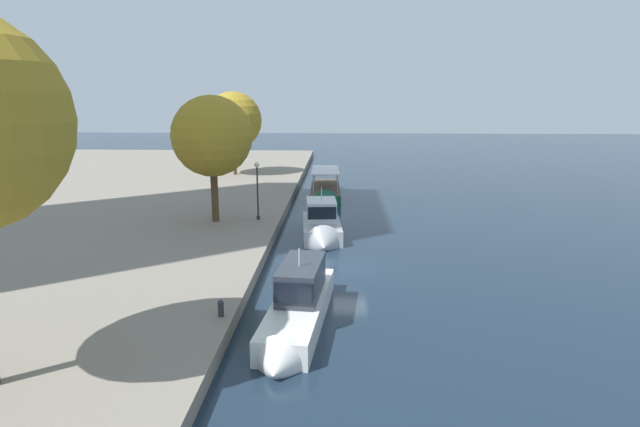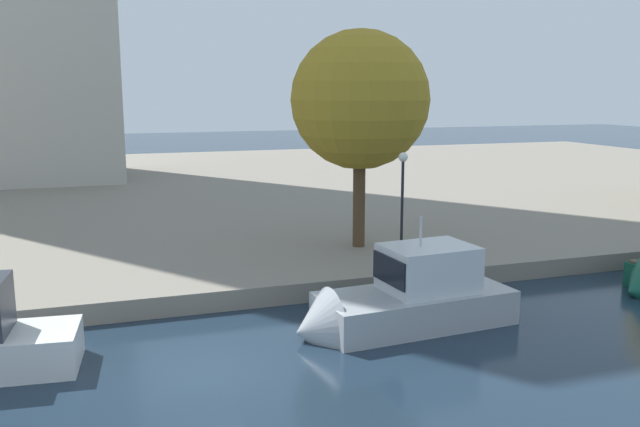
% 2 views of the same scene
% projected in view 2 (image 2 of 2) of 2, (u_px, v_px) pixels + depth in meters
% --- Properties ---
extents(ground_plane, '(220.00, 220.00, 0.00)m').
position_uv_depth(ground_plane, '(204.00, 376.00, 18.77)').
color(ground_plane, '#192838').
extents(dock_promenade, '(120.00, 55.00, 0.77)m').
position_uv_depth(dock_promenade, '(133.00, 193.00, 49.22)').
color(dock_promenade, gray).
rests_on(dock_promenade, ground_plane).
extents(motor_yacht_2, '(7.79, 3.29, 4.72)m').
position_uv_depth(motor_yacht_2, '(401.00, 306.00, 22.52)').
color(motor_yacht_2, '#9EA3A8').
rests_on(motor_yacht_2, ground_plane).
extents(lamp_post, '(0.39, 0.39, 4.60)m').
position_uv_depth(lamp_post, '(402.00, 196.00, 27.60)').
color(lamp_post, black).
rests_on(lamp_post, dock_promenade).
extents(tree_1, '(6.27, 6.19, 9.75)m').
position_uv_depth(tree_1, '(367.00, 96.00, 29.83)').
color(tree_1, '#4C3823').
rests_on(tree_1, dock_promenade).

